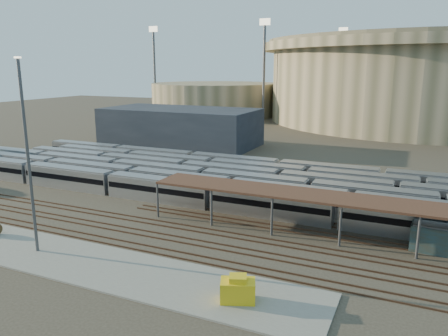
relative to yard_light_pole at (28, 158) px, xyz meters
The scene contains 13 objects.
ground 23.49m from the yard_light_pole, 46.58° to the left, with size 420.00×420.00×0.00m, color #383026.
apron 14.46m from the yard_light_pole, ahead, with size 50.00×9.00×0.20m, color gray.
subway_trains 37.61m from the yard_light_pole, 66.86° to the left, with size 128.20×23.90×3.60m.
inspection_shed 41.32m from the yard_light_pole, 27.67° to the left, with size 60.30×6.00×5.30m.
empty_tracks 20.62m from the yard_light_pole, 35.13° to the left, with size 170.00×9.62×0.18m.
stadium 159.92m from the yard_light_pole, 75.82° to the left, with size 124.00×124.00×32.50m.
secondary_arena 152.10m from the yard_light_pole, 107.55° to the left, with size 56.00×56.00×14.00m, color tan.
service_building 73.27m from the yard_light_pole, 106.59° to the left, with size 42.00×20.00×10.00m, color #1E232D.
floodlight_0 126.31m from the yard_light_pole, 97.22° to the left, with size 4.00×1.00×38.40m.
floodlight_1 152.71m from the yard_light_pole, 117.69° to the left, with size 4.00×1.00×38.40m.
floodlight_3 175.26m from the yard_light_pole, 88.64° to the left, with size 4.00×1.00×38.40m.
yard_light_pole is the anchor object (origin of this frame).
yellow_equipment 27.57m from the yard_light_pole, ahead, with size 3.16×1.98×1.98m, color gold.
Camera 1 is at (25.22, -49.31, 21.17)m, focal length 35.00 mm.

